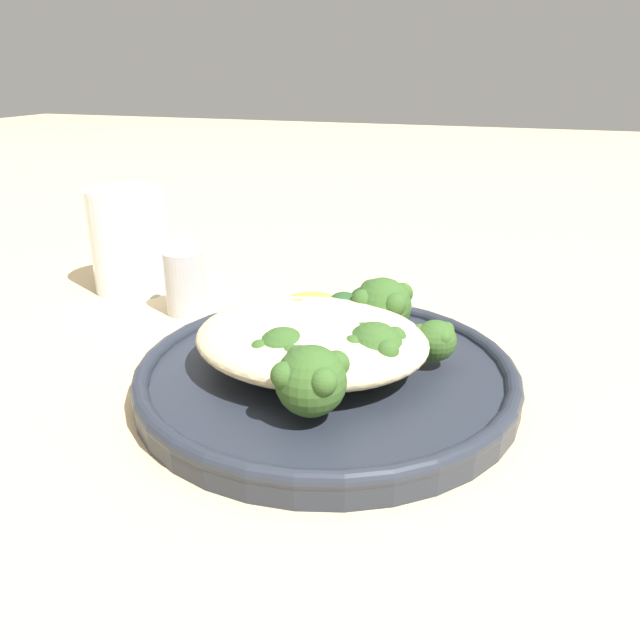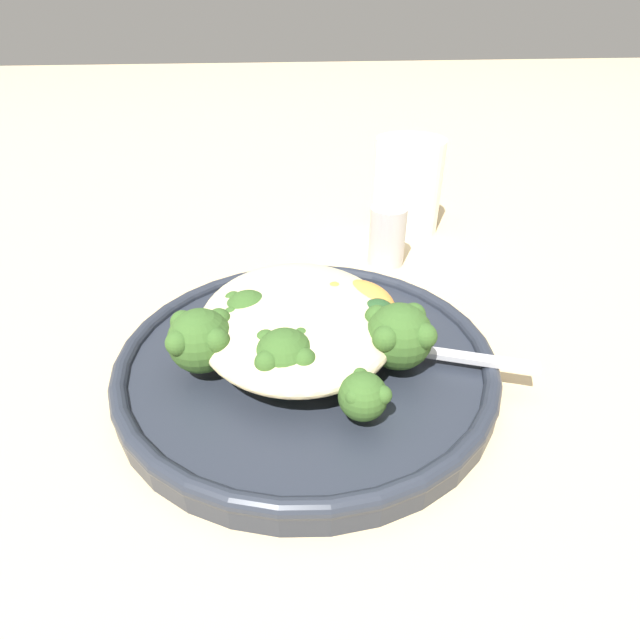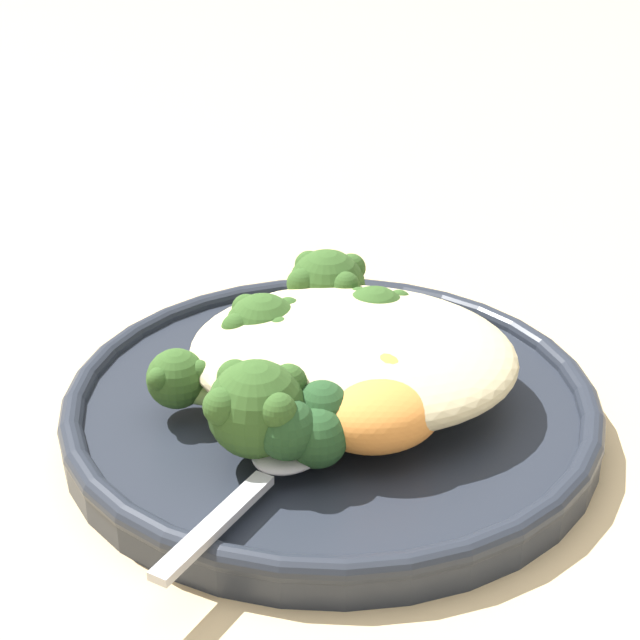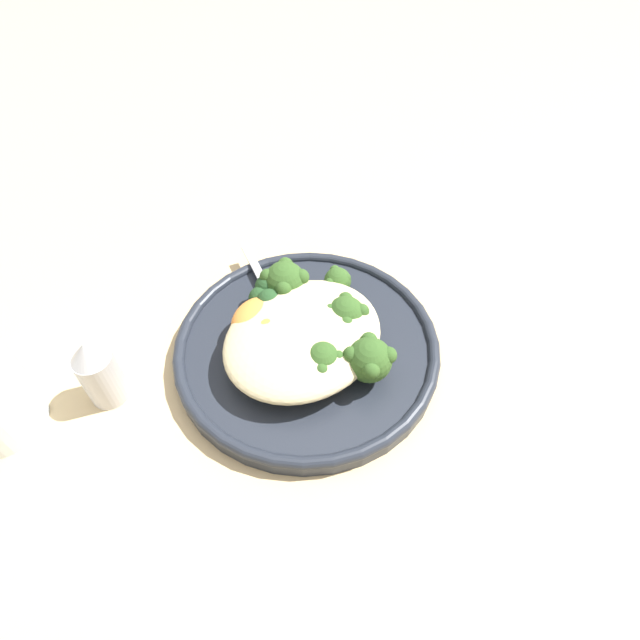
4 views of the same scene
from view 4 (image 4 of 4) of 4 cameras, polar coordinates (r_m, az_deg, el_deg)
name	(u,v)px [view 4 (image 4 of 4)]	position (r m, az deg, el deg)	size (l,w,h in m)	color
ground_plane	(282,351)	(0.51, -4.33, -3.54)	(4.00, 4.00, 0.00)	#D6B784
plate	(307,346)	(0.50, -1.50, -3.02)	(0.26, 0.26, 0.02)	#232833
quinoa_mound	(303,337)	(0.47, -1.96, -1.95)	(0.16, 0.14, 0.04)	beige
broccoli_stalk_0	(318,359)	(0.46, -0.19, -4.50)	(0.04, 0.08, 0.04)	#8EB25B
broccoli_stalk_1	(362,358)	(0.46, 4.86, -4.40)	(0.06, 0.11, 0.04)	#8EB25B
broccoli_stalk_2	(334,321)	(0.48, 1.56, -0.10)	(0.11, 0.06, 0.04)	#8EB25B
broccoli_stalk_3	(324,297)	(0.51, 0.50, 2.60)	(0.12, 0.04, 0.03)	#8EB25B
broccoli_stalk_4	(285,291)	(0.51, -4.01, 3.35)	(0.09, 0.10, 0.04)	#8EB25B
sweet_potato_chunk_0	(257,321)	(0.49, -7.26, -0.08)	(0.06, 0.05, 0.03)	orange
sweet_potato_chunk_1	(269,330)	(0.48, -5.89, -1.19)	(0.05, 0.04, 0.03)	orange
kale_tuft	(272,296)	(0.51, -5.46, 2.72)	(0.05, 0.05, 0.03)	#234723
spoon	(271,295)	(0.53, -5.66, 2.84)	(0.06, 0.12, 0.01)	#B7B7BC
salt_shaker	(98,371)	(0.49, -24.00, -5.39)	(0.04, 0.04, 0.08)	#B2B2B7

